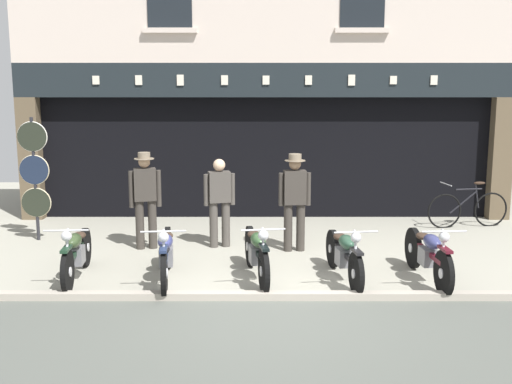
# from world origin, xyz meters

# --- Properties ---
(ground) EXTENTS (22.45, 22.00, 0.18)m
(ground) POSITION_xyz_m (0.00, -0.98, -0.04)
(ground) COLOR #9A9787
(shop_facade) EXTENTS (10.75, 4.42, 6.16)m
(shop_facade) POSITION_xyz_m (-0.00, 7.02, 1.69)
(shop_facade) COLOR black
(shop_facade) RESTS_ON ground
(motorcycle_left) EXTENTS (0.62, 1.93, 0.90)m
(motorcycle_left) POSITION_xyz_m (-2.89, 0.96, 0.42)
(motorcycle_left) COLOR black
(motorcycle_left) RESTS_ON ground
(motorcycle_center_left) EXTENTS (0.62, 2.03, 0.93)m
(motorcycle_center_left) POSITION_xyz_m (-1.54, 0.86, 0.43)
(motorcycle_center_left) COLOR black
(motorcycle_center_left) RESTS_ON ground
(motorcycle_center) EXTENTS (0.62, 1.99, 0.92)m
(motorcycle_center) POSITION_xyz_m (-0.20, 0.96, 0.43)
(motorcycle_center) COLOR black
(motorcycle_center) RESTS_ON ground
(motorcycle_center_right) EXTENTS (0.62, 1.93, 0.90)m
(motorcycle_center_right) POSITION_xyz_m (1.11, 0.91, 0.41)
(motorcycle_center_right) COLOR black
(motorcycle_center_right) RESTS_ON ground
(motorcycle_right) EXTENTS (0.62, 1.98, 0.92)m
(motorcycle_right) POSITION_xyz_m (2.34, 0.86, 0.43)
(motorcycle_right) COLOR black
(motorcycle_right) RESTS_ON ground
(salesman_left) EXTENTS (0.55, 0.35, 1.72)m
(salesman_left) POSITION_xyz_m (-2.15, 2.70, 0.96)
(salesman_left) COLOR #38332D
(salesman_left) RESTS_ON ground
(shopkeeper_center) EXTENTS (0.55, 0.30, 1.59)m
(shopkeeper_center) POSITION_xyz_m (-0.85, 2.83, 0.88)
(shopkeeper_center) COLOR #47423D
(shopkeeper_center) RESTS_ON ground
(salesman_right) EXTENTS (0.56, 0.35, 1.71)m
(salesman_right) POSITION_xyz_m (0.46, 2.55, 0.95)
(salesman_right) COLOR #38332D
(salesman_right) RESTS_ON ground
(tyre_sign_pole) EXTENTS (0.56, 0.06, 2.29)m
(tyre_sign_pole) POSITION_xyz_m (-4.28, 3.30, 1.30)
(tyre_sign_pole) COLOR #232328
(tyre_sign_pole) RESTS_ON ground
(advert_board_near) EXTENTS (0.67, 0.03, 0.93)m
(advert_board_near) POSITION_xyz_m (1.51, 5.40, 1.81)
(advert_board_near) COLOR beige
(leaning_bicycle) EXTENTS (1.71, 0.50, 0.95)m
(leaning_bicycle) POSITION_xyz_m (4.11, 4.36, 0.38)
(leaning_bicycle) COLOR black
(leaning_bicycle) RESTS_ON ground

